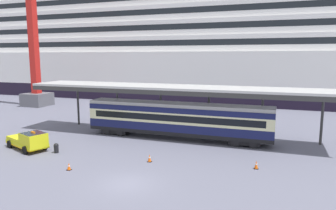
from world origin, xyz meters
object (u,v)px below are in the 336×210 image
Objects in this scene: train_carriage at (177,119)px; traffic_cone_near at (69,166)px; traffic_cone_mid at (256,165)px; dockside_crane at (32,2)px; quay_bollard at (56,148)px; service_truck at (29,140)px; traffic_cone_far at (150,158)px; cruise_ship at (167,41)px.

train_carriage reaches higher than traffic_cone_near.
traffic_cone_near is 0.87× the size of traffic_cone_mid.
train_carriage is 0.36× the size of dockside_crane.
dockside_crane reaches higher than quay_bollard.
quay_bollard reaches higher than traffic_cone_mid.
traffic_cone_near is at bearing -159.48° from traffic_cone_mid.
service_truck is at bearing -178.73° from quay_bollard.
traffic_cone_near is (-5.33, -12.55, -2.00)m from train_carriage.
train_carriage is at bearing 91.05° from traffic_cone_far.
traffic_cone_near is 42.41m from dockside_crane.
service_truck is 3.24m from quay_bollard.
service_truck is (-12.65, -9.08, -1.31)m from train_carriage.
service_truck is at bearing -86.41° from cruise_ship.
dockside_crane reaches higher than cruise_ship.
cruise_ship is 52.04m from quay_bollard.
train_carriage is 29.71× the size of traffic_cone_mid.
traffic_cone_far reaches higher than traffic_cone_near.
service_truck is 5.81× the size of quay_bollard.
dockside_crane reaches higher than traffic_cone_near.
dockside_crane is (-27.03, 26.79, 18.72)m from traffic_cone_near.
quay_bollard is (-18.70, -1.91, 0.17)m from traffic_cone_mid.
service_truck reaches higher than traffic_cone_far.
quay_bollard is at bearing -174.16° from traffic_cone_mid.
traffic_cone_near is 0.65× the size of quay_bollard.
dockside_crane is at bearing 156.26° from train_carriage.
traffic_cone_mid is at bearing -62.54° from cruise_ship.
traffic_cone_far is 0.74× the size of quay_bollard.
traffic_cone_mid is (9.25, -7.10, -1.95)m from train_carriage.
traffic_cone_far is 43.82m from dockside_crane.
traffic_cone_near is 0.87× the size of traffic_cone_far.
dockside_crane is at bearing -121.66° from cruise_ship.
traffic_cone_far is at bearing 2.87° from service_truck.
service_truck is 12.84m from traffic_cone_far.
service_truck is 22.00m from traffic_cone_mid.
service_truck is 7.82× the size of traffic_cone_far.
dockside_crane reaches higher than train_carriage.
train_carriage is 34.05× the size of traffic_cone_near.
service_truck is 9.00× the size of traffic_cone_near.
quay_bollard is (-4.12, 3.55, 0.21)m from traffic_cone_near.
train_carriage is 29.61× the size of traffic_cone_far.
train_carriage is 13.18m from quay_bollard.
traffic_cone_mid is at bearing 5.84° from quay_bollard.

